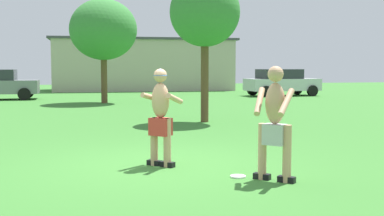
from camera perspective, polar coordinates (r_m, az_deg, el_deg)
The scene contains 8 objects.
ground_plane at distance 8.62m, azimuth -4.16°, elevation -6.67°, with size 80.00×80.00×0.00m, color #38752D.
player_near at distance 7.37m, azimuth 9.69°, elevation -1.51°, with size 0.69×0.78×1.74m.
player_in_red at distance 8.38m, azimuth -3.70°, elevation -0.55°, with size 0.77×0.81×1.70m.
frisbee at distance 7.69m, azimuth 5.43°, elevation -8.00°, with size 0.25×0.25×0.03m, color white.
car_silver_mid_lot at distance 29.29m, azimuth 10.45°, elevation 3.03°, with size 4.45×2.37×1.58m.
outbuilding_behind_lot at distance 36.45m, azimuth -5.81°, elevation 5.11°, with size 13.26×5.70×3.77m.
tree_right_field at distance 15.19m, azimuth 1.52°, elevation 11.09°, with size 2.17×2.17×4.47m.
tree_behind_players at distance 23.49m, azimuth -10.37°, elevation 9.01°, with size 3.16×3.16×4.90m.
Camera 1 is at (-1.11, -8.38, 1.72)m, focal length 45.41 mm.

